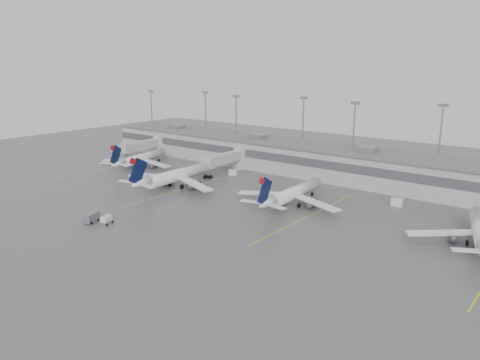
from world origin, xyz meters
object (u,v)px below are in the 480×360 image
Objects in this scene: jet_far_left at (141,158)px; jet_mid_left at (177,175)px; jet_mid_right at (292,193)px; baggage_tug at (106,221)px.

jet_far_left is 26.80m from jet_mid_left.
jet_mid_left is 31.43m from jet_mid_right.
jet_far_left is at bearing 172.48° from jet_mid_right.
jet_mid_left reaches higher than jet_far_left.
jet_far_left is 50.72m from baggage_tug.
jet_far_left is 0.95× the size of jet_mid_right.
baggage_tug is at bearing -126.62° from jet_mid_right.
jet_mid_right is at bearing -17.86° from jet_far_left.
jet_far_left is 9.48× the size of baggage_tug.
jet_mid_left is at bearing -33.72° from jet_far_left.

